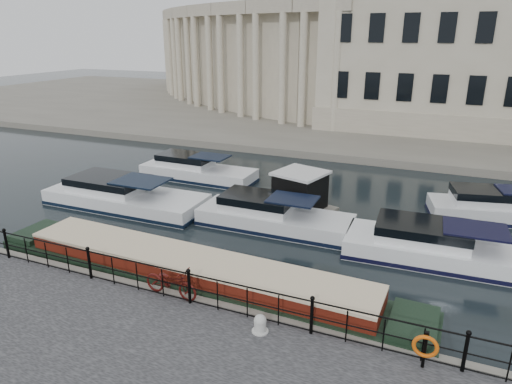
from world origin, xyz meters
TOP-DOWN VIEW (x-y plane):
  - ground_plane at (0.00, 0.00)m, footprint 160.00×160.00m
  - far_bank at (0.00, 39.00)m, footprint 120.00×42.00m
  - railing at (0.00, -2.25)m, footprint 24.14×0.14m
  - civic_building at (-1.00, 34.71)m, footprint 53.55×31.84m
  - bicycle at (-0.76, -2.13)m, footprint 2.00×0.80m
  - mooring_bollard at (2.63, -2.75)m, footprint 0.49×0.49m
  - life_ring_post at (7.05, -2.55)m, footprint 0.65×0.18m
  - narrowboat at (-0.93, -0.58)m, footprint 16.88×2.83m
  - harbour_hut at (0.40, 8.02)m, footprint 3.75×3.39m
  - cabin_cruisers at (-0.51, 7.03)m, footprint 25.81×9.02m

SIDE VIEW (x-z plane):
  - ground_plane at x=0.00m, z-range 0.00..0.00m
  - far_bank at x=0.00m, z-range 0.00..0.55m
  - narrowboat at x=-0.93m, z-range -0.44..1.17m
  - cabin_cruisers at x=-0.51m, z-range -0.63..1.36m
  - mooring_bollard at x=2.63m, z-range 0.53..1.08m
  - harbour_hut at x=0.40m, z-range -0.14..2.05m
  - bicycle at x=-0.76m, z-range 0.55..1.58m
  - railing at x=0.00m, z-range 0.59..1.81m
  - life_ring_post at x=7.05m, z-range 0.68..1.75m
  - civic_building at x=-1.00m, z-range -1.39..15.46m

